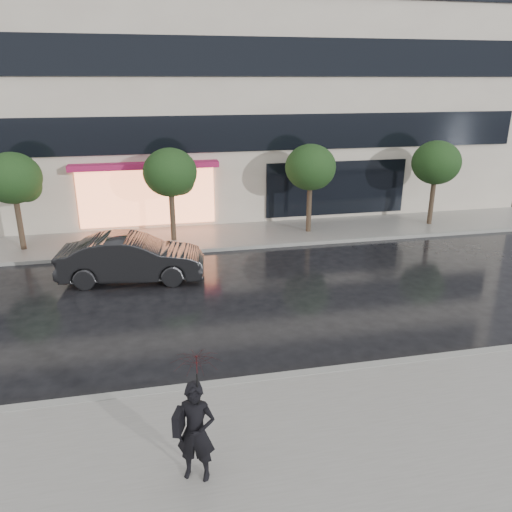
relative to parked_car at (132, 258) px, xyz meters
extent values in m
plane|color=black|center=(4.62, -6.00, -0.80)|extent=(120.00, 120.00, 0.00)
cube|color=slate|center=(4.62, -9.25, -0.74)|extent=(60.00, 4.50, 0.12)
cube|color=slate|center=(4.62, 4.25, -0.74)|extent=(60.00, 3.50, 0.12)
cube|color=gray|center=(4.62, -7.00, -0.73)|extent=(60.00, 0.25, 0.14)
cube|color=gray|center=(4.62, 2.50, -0.73)|extent=(60.00, 0.25, 0.14)
cube|color=beige|center=(4.62, 12.00, 8.20)|extent=(30.00, 12.00, 18.00)
cube|color=black|center=(4.62, 5.94, 3.50)|extent=(28.00, 0.12, 1.60)
cube|color=black|center=(4.62, 5.94, 6.70)|extent=(28.00, 0.12, 1.60)
cube|color=#FF8C59|center=(0.62, 5.92, 0.80)|extent=(6.00, 0.10, 2.60)
cube|color=#9F184B|center=(0.62, 5.59, 2.25)|extent=(6.40, 0.70, 0.25)
cube|color=black|center=(9.62, 5.94, 0.80)|extent=(7.00, 0.10, 2.60)
cube|color=#4C4C54|center=(30.62, 22.00, 7.20)|extent=(12.00, 12.00, 16.00)
cylinder|color=#33261C|center=(-4.38, 4.00, 0.30)|extent=(0.22, 0.22, 2.20)
ellipsoid|color=black|center=(-4.38, 4.00, 2.20)|extent=(2.20, 2.20, 1.98)
sphere|color=black|center=(-3.98, 4.20, 1.80)|extent=(1.20, 1.20, 1.20)
cylinder|color=#33261C|center=(1.62, 4.00, 0.30)|extent=(0.22, 0.22, 2.20)
ellipsoid|color=black|center=(1.62, 4.00, 2.20)|extent=(2.20, 2.20, 1.98)
sphere|color=black|center=(2.02, 4.20, 1.80)|extent=(1.20, 1.20, 1.20)
cylinder|color=#33261C|center=(7.62, 4.00, 0.30)|extent=(0.22, 0.22, 2.20)
ellipsoid|color=black|center=(7.62, 4.00, 2.20)|extent=(2.20, 2.20, 1.98)
sphere|color=black|center=(8.02, 4.20, 1.80)|extent=(1.20, 1.20, 1.20)
cylinder|color=#33261C|center=(13.62, 4.00, 0.30)|extent=(0.22, 0.22, 2.20)
ellipsoid|color=black|center=(13.62, 4.00, 2.20)|extent=(2.20, 2.20, 1.98)
sphere|color=black|center=(14.02, 4.20, 1.80)|extent=(1.20, 1.20, 1.20)
imported|color=black|center=(0.00, 0.00, 0.00)|extent=(5.04, 2.25, 1.61)
imported|color=black|center=(1.26, -9.68, 0.24)|extent=(0.78, 0.65, 1.84)
imported|color=#35090B|center=(1.31, -9.71, 1.34)|extent=(1.05, 1.06, 0.75)
cylinder|color=black|center=(1.31, -9.71, 0.91)|extent=(0.02, 0.02, 0.92)
cube|color=black|center=(0.98, -9.65, 0.46)|extent=(0.23, 0.36, 0.39)
camera|label=1|loc=(0.81, -16.59, 5.79)|focal=35.00mm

